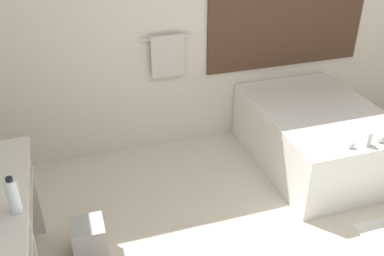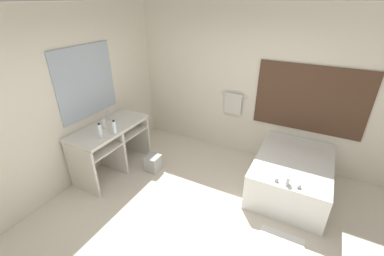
# 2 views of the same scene
# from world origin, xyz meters

# --- Properties ---
(wall_back_with_blinds) EXTENTS (7.40, 0.13, 2.70)m
(wall_back_with_blinds) POSITION_xyz_m (0.03, 2.23, 1.35)
(wall_back_with_blinds) COLOR silver
(wall_back_with_blinds) RESTS_ON ground_plane
(bathtub) EXTENTS (1.08, 1.50, 0.70)m
(bathtub) POSITION_xyz_m (0.95, 1.44, 0.32)
(bathtub) COLOR white
(bathtub) RESTS_ON ground_plane
(water_bottle_2) EXTENTS (0.06, 0.06, 0.22)m
(water_bottle_2) POSITION_xyz_m (-1.60, 0.43, 0.97)
(water_bottle_2) COLOR white
(water_bottle_2) RESTS_ON vanity_counter
(waste_bin) EXTENTS (0.24, 0.24, 0.29)m
(waste_bin) POSITION_xyz_m (-1.26, 0.87, 0.14)
(waste_bin) COLOR #B2B2B2
(waste_bin) RESTS_ON ground_plane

